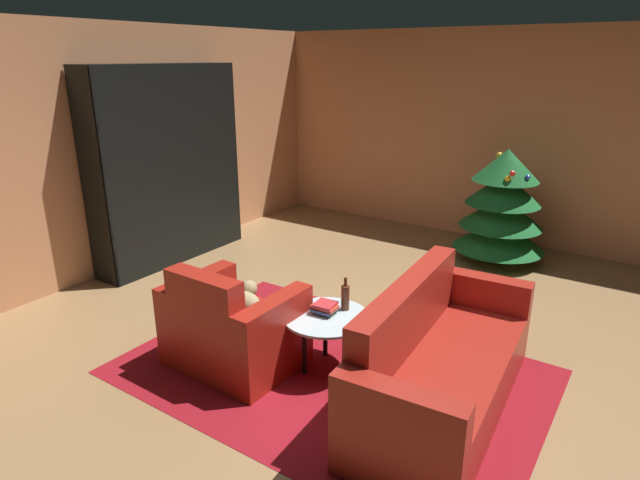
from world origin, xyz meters
TOP-DOWN VIEW (x-y plane):
  - ground_plane at (0.00, 0.00)m, footprint 8.10×8.10m
  - wall_back at (0.00, 3.41)m, footprint 6.18×0.06m
  - wall_left at (-3.06, 0.00)m, footprint 0.06×6.87m
  - area_rug at (-0.01, -0.34)m, footprint 2.98×2.03m
  - bookshelf_unit at (-2.79, 0.77)m, footprint 0.39×1.85m
  - armchair_red at (-0.69, -0.65)m, footprint 0.93×0.74m
  - couch_red at (0.79, -0.26)m, footprint 0.85×1.88m
  - coffee_table at (-0.07, -0.31)m, footprint 0.64×0.64m
  - book_stack_on_table at (-0.10, -0.28)m, footprint 0.18×0.17m
  - bottle_on_table at (-0.01, -0.14)m, footprint 0.06×0.06m
  - decorated_tree at (0.33, 2.64)m, footprint 1.00×1.00m

SIDE VIEW (x-z plane):
  - ground_plane at x=0.00m, z-range 0.00..0.00m
  - area_rug at x=-0.01m, z-range 0.00..0.01m
  - couch_red at x=0.79m, z-range -0.13..0.71m
  - armchair_red at x=-0.69m, z-range -0.11..0.70m
  - coffee_table at x=-0.07m, z-range 0.17..0.61m
  - book_stack_on_table at x=-0.10m, z-range 0.44..0.52m
  - bottle_on_table at x=-0.01m, z-range 0.41..0.66m
  - decorated_tree at x=0.33m, z-range 0.00..1.29m
  - bookshelf_unit at x=-2.79m, z-range -0.01..2.14m
  - wall_back at x=0.00m, z-range 0.00..2.56m
  - wall_left at x=-3.06m, z-range 0.00..2.56m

